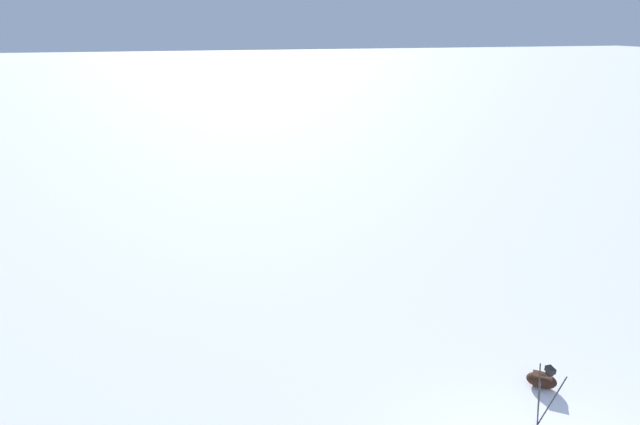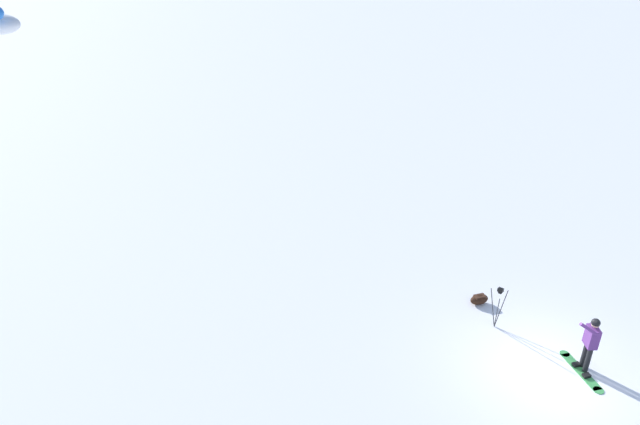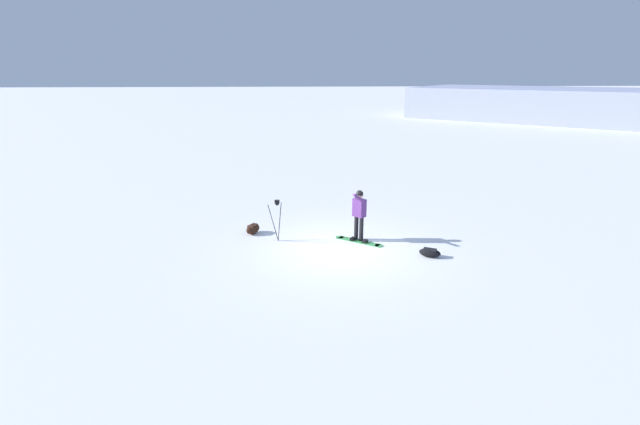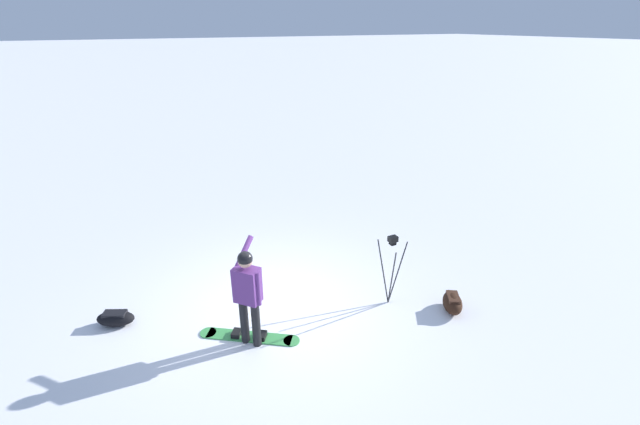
% 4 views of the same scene
% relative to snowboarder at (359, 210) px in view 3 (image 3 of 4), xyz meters
% --- Properties ---
extents(ground_plane, '(300.00, 300.00, 0.00)m').
position_rel_snowboarder_xyz_m(ground_plane, '(-0.72, 0.69, -1.05)').
color(ground_plane, white).
extents(snowboarder, '(0.74, 0.54, 1.74)m').
position_rel_snowboarder_xyz_m(snowboarder, '(0.00, 0.00, 0.00)').
color(snowboarder, black).
rests_on(snowboarder, ground_plane).
extents(snowboard, '(1.13, 1.45, 0.10)m').
position_rel_snowboarder_xyz_m(snowboard, '(-0.14, 0.00, -1.03)').
color(snowboard, '#3F994C').
rests_on(snowboard, ground_plane).
extents(gear_bag_large, '(0.57, 0.72, 0.26)m').
position_rel_snowboarder_xyz_m(gear_bag_large, '(-1.54, -1.95, -0.91)').
color(gear_bag_large, black).
rests_on(gear_bag_large, ground_plane).
extents(camera_tripod, '(0.59, 0.46, 1.40)m').
position_rel_snowboarder_xyz_m(camera_tripod, '(0.15, 2.67, -0.05)').
color(camera_tripod, '#262628').
rests_on(camera_tripod, ground_plane).
extents(gear_bag_small, '(0.69, 0.61, 0.33)m').
position_rel_snowboarder_xyz_m(gear_bag_small, '(0.90, 3.55, -0.88)').
color(gear_bag_small, black).
rests_on(gear_bag_small, ground_plane).
extents(distant_ridge, '(30.37, 33.06, 3.49)m').
position_rel_snowboarder_xyz_m(distant_ridge, '(36.42, -28.18, 0.69)').
color(distant_ridge, '#9AA1C3').
rests_on(distant_ridge, ground_plane).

